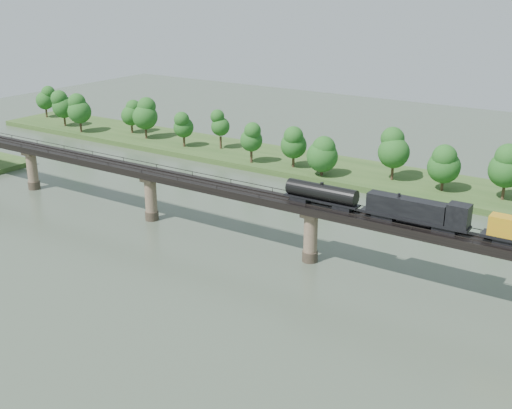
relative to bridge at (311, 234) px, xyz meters
The scene contains 6 objects.
ground 30.49m from the bridge, 90.00° to the right, with size 400.00×400.00×0.00m, color #374436.
far_bank 55.20m from the bridge, 90.00° to the left, with size 300.00×24.00×1.60m, color #2D4A1D.
bridge is the anchor object (origin of this frame).
bridge_superstructure 6.33m from the bridge, 90.00° to the left, with size 220.00×4.90×0.75m.
far_treeline 51.30m from the bridge, 99.23° to the left, with size 289.06×17.54×13.60m.
freight_train 34.38m from the bridge, ahead, with size 74.95×2.92×5.16m.
Camera 1 is at (52.76, -68.44, 50.88)m, focal length 45.00 mm.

